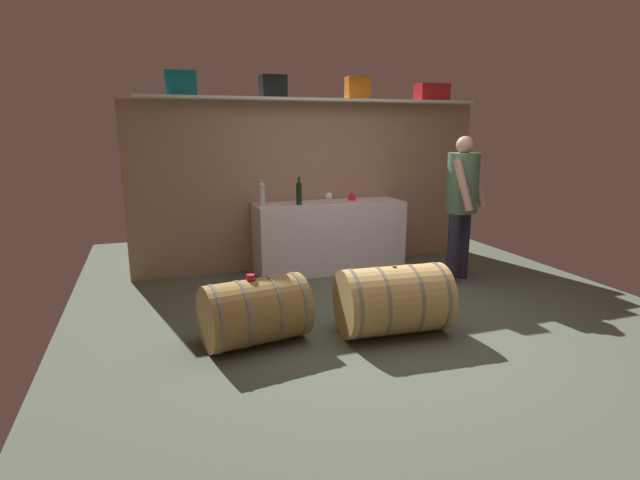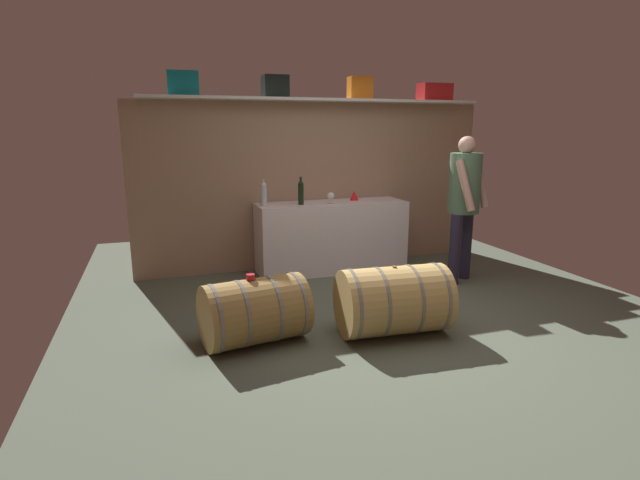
{
  "view_description": "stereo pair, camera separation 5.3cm",
  "coord_description": "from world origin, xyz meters",
  "px_view_note": "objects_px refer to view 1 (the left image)",
  "views": [
    {
      "loc": [
        -1.98,
        -3.76,
        1.76
      ],
      "look_at": [
        -0.64,
        0.08,
        0.83
      ],
      "focal_mm": 27.49,
      "sensor_mm": 36.0,
      "label": 1
    },
    {
      "loc": [
        -1.93,
        -3.78,
        1.76
      ],
      "look_at": [
        -0.64,
        0.08,
        0.83
      ],
      "focal_mm": 27.49,
      "sensor_mm": 36.0,
      "label": 2
    }
  ],
  "objects_px": {
    "toolcase_black": "(273,86)",
    "tasting_cup": "(251,277)",
    "wine_bottle_clear": "(262,194)",
    "wine_barrel_far": "(393,300)",
    "toolcase_red": "(432,92)",
    "wine_glass": "(329,196)",
    "work_cabinet": "(329,237)",
    "red_funnel": "(352,195)",
    "winemaker_pouring": "(462,194)",
    "toolcase_orange": "(357,88)",
    "wine_bottle_dark": "(299,192)",
    "toolcase_teal": "(181,83)",
    "wine_barrel_near": "(255,311)"
  },
  "relations": [
    {
      "from": "toolcase_black",
      "to": "tasting_cup",
      "type": "relative_size",
      "value": 4.07
    },
    {
      "from": "wine_bottle_clear",
      "to": "wine_barrel_far",
      "type": "height_order",
      "value": "wine_bottle_clear"
    },
    {
      "from": "toolcase_red",
      "to": "wine_glass",
      "type": "bearing_deg",
      "value": -168.99
    },
    {
      "from": "work_cabinet",
      "to": "red_funnel",
      "type": "height_order",
      "value": "red_funnel"
    },
    {
      "from": "toolcase_black",
      "to": "winemaker_pouring",
      "type": "height_order",
      "value": "toolcase_black"
    },
    {
      "from": "wine_bottle_clear",
      "to": "red_funnel",
      "type": "distance_m",
      "value": 1.19
    },
    {
      "from": "toolcase_black",
      "to": "toolcase_orange",
      "type": "distance_m",
      "value": 1.07
    },
    {
      "from": "toolcase_orange",
      "to": "wine_bottle_dark",
      "type": "relative_size",
      "value": 0.85
    },
    {
      "from": "wine_bottle_dark",
      "to": "wine_glass",
      "type": "relative_size",
      "value": 2.38
    },
    {
      "from": "wine_barrel_far",
      "to": "tasting_cup",
      "type": "height_order",
      "value": "wine_barrel_far"
    },
    {
      "from": "toolcase_orange",
      "to": "winemaker_pouring",
      "type": "distance_m",
      "value": 1.85
    },
    {
      "from": "wine_barrel_far",
      "to": "wine_bottle_dark",
      "type": "bearing_deg",
      "value": 101.52
    },
    {
      "from": "toolcase_black",
      "to": "wine_bottle_clear",
      "type": "bearing_deg",
      "value": -137.45
    },
    {
      "from": "toolcase_black",
      "to": "wine_bottle_clear",
      "type": "distance_m",
      "value": 1.26
    },
    {
      "from": "toolcase_teal",
      "to": "tasting_cup",
      "type": "distance_m",
      "value": 2.64
    },
    {
      "from": "toolcase_orange",
      "to": "tasting_cup",
      "type": "relative_size",
      "value": 3.96
    },
    {
      "from": "work_cabinet",
      "to": "wine_bottle_clear",
      "type": "xyz_separation_m",
      "value": [
        -0.85,
        -0.01,
        0.58
      ]
    },
    {
      "from": "toolcase_teal",
      "to": "wine_barrel_near",
      "type": "height_order",
      "value": "toolcase_teal"
    },
    {
      "from": "winemaker_pouring",
      "to": "red_funnel",
      "type": "bearing_deg",
      "value": -77.12
    },
    {
      "from": "red_funnel",
      "to": "winemaker_pouring",
      "type": "xyz_separation_m",
      "value": [
        0.94,
        -1.0,
        0.1
      ]
    },
    {
      "from": "wine_bottle_dark",
      "to": "wine_barrel_far",
      "type": "distance_m",
      "value": 2.11
    },
    {
      "from": "wine_barrel_far",
      "to": "winemaker_pouring",
      "type": "distance_m",
      "value": 1.95
    },
    {
      "from": "wine_glass",
      "to": "winemaker_pouring",
      "type": "distance_m",
      "value": 1.55
    },
    {
      "from": "work_cabinet",
      "to": "winemaker_pouring",
      "type": "bearing_deg",
      "value": -35.71
    },
    {
      "from": "toolcase_black",
      "to": "red_funnel",
      "type": "distance_m",
      "value": 1.64
    },
    {
      "from": "work_cabinet",
      "to": "wine_glass",
      "type": "xyz_separation_m",
      "value": [
        -0.05,
        -0.11,
        0.53
      ]
    },
    {
      "from": "wine_barrel_far",
      "to": "tasting_cup",
      "type": "xyz_separation_m",
      "value": [
        -1.21,
        0.19,
        0.28
      ]
    },
    {
      "from": "toolcase_teal",
      "to": "winemaker_pouring",
      "type": "distance_m",
      "value": 3.38
    },
    {
      "from": "wine_bottle_dark",
      "to": "winemaker_pouring",
      "type": "distance_m",
      "value": 1.89
    },
    {
      "from": "toolcase_orange",
      "to": "work_cabinet",
      "type": "bearing_deg",
      "value": -152.98
    },
    {
      "from": "toolcase_orange",
      "to": "wine_glass",
      "type": "height_order",
      "value": "toolcase_orange"
    },
    {
      "from": "toolcase_teal",
      "to": "toolcase_orange",
      "type": "xyz_separation_m",
      "value": [
        2.11,
        0.0,
        0.0
      ]
    },
    {
      "from": "wine_barrel_far",
      "to": "tasting_cup",
      "type": "distance_m",
      "value": 1.26
    },
    {
      "from": "wine_bottle_clear",
      "to": "wine_glass",
      "type": "xyz_separation_m",
      "value": [
        0.8,
        -0.1,
        -0.05
      ]
    },
    {
      "from": "wine_bottle_dark",
      "to": "wine_barrel_far",
      "type": "bearing_deg",
      "value": -82.5
    },
    {
      "from": "work_cabinet",
      "to": "wine_bottle_dark",
      "type": "xyz_separation_m",
      "value": [
        -0.41,
        -0.06,
        0.58
      ]
    },
    {
      "from": "wine_glass",
      "to": "wine_barrel_far",
      "type": "bearing_deg",
      "value": -93.06
    },
    {
      "from": "wine_bottle_dark",
      "to": "wine_barrel_far",
      "type": "xyz_separation_m",
      "value": [
        0.26,
        -1.96,
        -0.72
      ]
    },
    {
      "from": "red_funnel",
      "to": "wine_barrel_near",
      "type": "distance_m",
      "value": 2.62
    },
    {
      "from": "toolcase_teal",
      "to": "toolcase_black",
      "type": "height_order",
      "value": "toolcase_teal"
    },
    {
      "from": "toolcase_orange",
      "to": "wine_bottle_dark",
      "type": "distance_m",
      "value": 1.51
    },
    {
      "from": "toolcase_orange",
      "to": "wine_glass",
      "type": "bearing_deg",
      "value": -144.77
    },
    {
      "from": "toolcase_orange",
      "to": "wine_bottle_clear",
      "type": "relative_size",
      "value": 0.9
    },
    {
      "from": "wine_bottle_clear",
      "to": "wine_barrel_near",
      "type": "height_order",
      "value": "wine_bottle_clear"
    },
    {
      "from": "wine_bottle_dark",
      "to": "wine_bottle_clear",
      "type": "height_order",
      "value": "wine_bottle_dark"
    },
    {
      "from": "toolcase_black",
      "to": "wine_barrel_near",
      "type": "relative_size",
      "value": 0.32
    },
    {
      "from": "toolcase_black",
      "to": "work_cabinet",
      "type": "xyz_separation_m",
      "value": [
        0.64,
        -0.19,
        -1.8
      ]
    },
    {
      "from": "wine_glass",
      "to": "red_funnel",
      "type": "distance_m",
      "value": 0.43
    },
    {
      "from": "toolcase_red",
      "to": "toolcase_black",
      "type": "bearing_deg",
      "value": -179.95
    },
    {
      "from": "wine_bottle_clear",
      "to": "toolcase_teal",
      "type": "bearing_deg",
      "value": 166.47
    }
  ]
}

